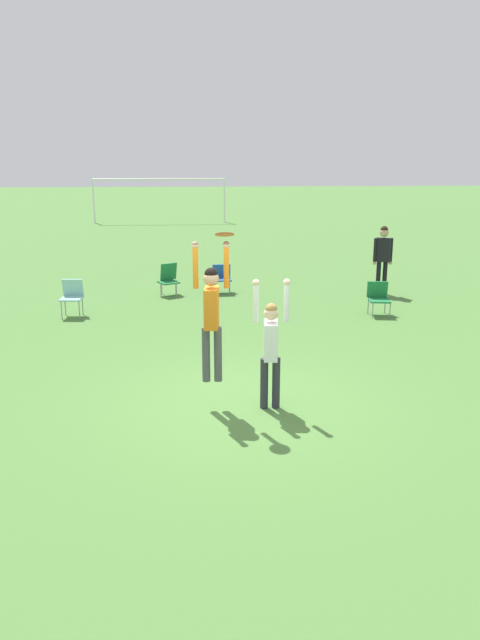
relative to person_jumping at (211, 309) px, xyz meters
The scene contains 10 objects.
ground_plane 1.60m from the person_jumping, 14.39° to the left, with size 120.00×120.00×0.00m, color #4C7A38.
person_jumping is the anchor object (origin of this frame).
person_defending 1.01m from the person_jumping, ahead, with size 0.55×0.42×2.00m.
frisbee 1.11m from the person_jumping, 15.77° to the right, with size 0.27×0.27×0.10m.
camping_chair_0 7.88m from the person_jumping, 97.65° to the left, with size 0.64×0.70×0.85m.
camping_chair_1 6.57m from the person_jumping, 119.49° to the left, with size 0.51×0.55×0.86m.
camping_chair_2 8.03m from the person_jumping, 87.13° to the left, with size 0.53×0.56×0.77m.
camping_chair_3 6.76m from the person_jumping, 52.78° to the left, with size 0.54×0.58×0.79m.
person_spectator_near 8.87m from the person_jumping, 57.77° to the left, with size 0.55×0.37×1.85m.
soccer_goal 25.49m from the person_jumping, 95.36° to the left, with size 7.10×0.10×2.35m.
Camera 1 is at (-0.53, -8.96, 3.79)m, focal length 35.00 mm.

